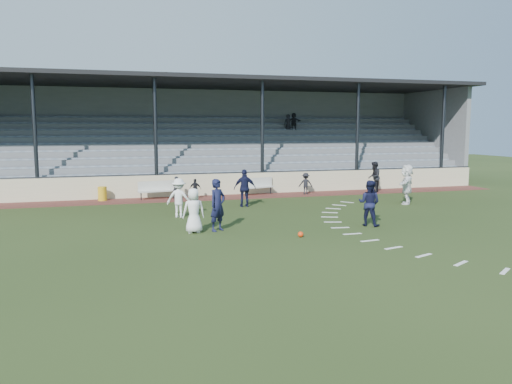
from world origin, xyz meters
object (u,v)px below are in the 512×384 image
at_px(bench_left, 157,188).
at_px(football, 301,234).
at_px(bench_right, 258,185).
at_px(trash_bin, 102,194).
at_px(player_white_lead, 194,211).
at_px(official, 374,177).
at_px(player_navy_lead, 218,205).

bearing_deg(bench_left, football, -79.60).
distance_m(bench_left, bench_right, 5.59).
xyz_separation_m(trash_bin, player_white_lead, (3.31, -9.17, 0.43)).
height_order(trash_bin, player_white_lead, player_white_lead).
height_order(bench_left, player_white_lead, player_white_lead).
bearing_deg(trash_bin, player_white_lead, -70.16).
distance_m(trash_bin, player_white_lead, 9.76).
bearing_deg(player_white_lead, trash_bin, -72.10).
bearing_deg(trash_bin, official, -3.12).
xyz_separation_m(trash_bin, football, (6.73, -10.92, -0.28)).
relative_size(trash_bin, player_white_lead, 0.45).
bearing_deg(bench_right, player_white_lead, -136.09).
xyz_separation_m(bench_left, player_navy_lead, (1.44, -8.89, 0.37)).
xyz_separation_m(trash_bin, player_navy_lead, (4.20, -9.08, 0.58)).
bearing_deg(trash_bin, bench_right, -0.08).
distance_m(bench_right, official, 6.90).
xyz_separation_m(bench_right, trash_bin, (-8.35, 0.01, -0.20)).
distance_m(bench_right, trash_bin, 8.35).
bearing_deg(player_white_lead, player_navy_lead, -176.12).
xyz_separation_m(player_navy_lead, official, (10.99, 8.25, -0.04)).
relative_size(bench_right, player_white_lead, 1.25).
height_order(player_navy_lead, official, player_navy_lead).
relative_size(trash_bin, player_navy_lead, 0.38).
distance_m(player_white_lead, player_navy_lead, 0.91).
height_order(bench_right, player_white_lead, player_white_lead).
relative_size(football, official, 0.11).
bearing_deg(player_white_lead, bench_right, -120.77).
bearing_deg(bench_left, trash_bin, 166.23).
bearing_deg(player_white_lead, official, -146.87).
distance_m(football, player_white_lead, 3.91).
bearing_deg(trash_bin, football, -58.34).
relative_size(bench_left, bench_right, 1.01).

